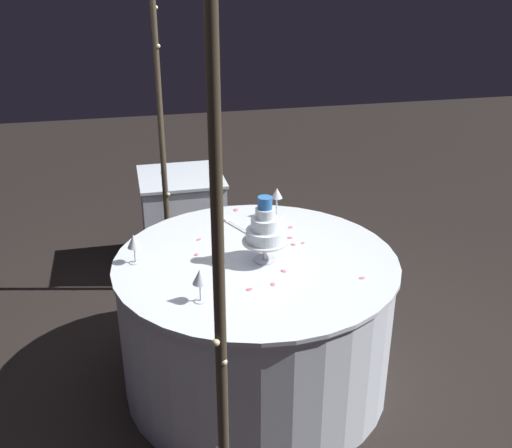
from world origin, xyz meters
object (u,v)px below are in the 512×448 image
(decorative_arch, at_px, (174,82))
(side_table, at_px, (183,221))
(tiered_cake, at_px, (265,230))
(main_table, at_px, (256,321))
(wine_glass_0, at_px, (200,278))
(wine_glass_2, at_px, (134,242))
(cake_knife, at_px, (231,223))
(wine_glass_1, at_px, (277,195))

(decorative_arch, distance_m, side_table, 1.89)
(tiered_cake, bearing_deg, main_table, 58.54)
(main_table, height_order, side_table, main_table)
(wine_glass_0, relative_size, wine_glass_2, 1.02)
(decorative_arch, relative_size, wine_glass_0, 16.26)
(main_table, relative_size, tiered_cake, 4.21)
(main_table, bearing_deg, cake_knife, 5.25)
(wine_glass_1, bearing_deg, wine_glass_2, 115.88)
(side_table, height_order, tiered_cake, tiered_cake)
(side_table, xyz_separation_m, cake_knife, (-0.96, -0.18, 0.38))
(tiered_cake, bearing_deg, side_table, 10.17)
(cake_knife, bearing_deg, wine_glass_0, 159.99)
(main_table, xyz_separation_m, cake_knife, (0.44, 0.04, 0.37))
(side_table, xyz_separation_m, tiered_cake, (-1.42, -0.26, 0.55))
(side_table, relative_size, wine_glass_2, 4.61)
(tiered_cake, height_order, wine_glass_1, tiered_cake)
(decorative_arch, distance_m, cake_knife, 1.03)
(wine_glass_1, height_order, cake_knife, wine_glass_1)
(main_table, relative_size, side_table, 2.02)
(main_table, relative_size, wine_glass_2, 9.30)
(wine_glass_2, bearing_deg, side_table, -15.43)
(wine_glass_2, height_order, cake_knife, wine_glass_2)
(tiered_cake, relative_size, wine_glass_2, 2.21)
(wine_glass_1, relative_size, wine_glass_2, 1.15)
(side_table, bearing_deg, decorative_arch, 174.54)
(wine_glass_2, bearing_deg, main_table, -99.37)
(wine_glass_0, bearing_deg, main_table, -44.36)
(tiered_cake, distance_m, wine_glass_0, 0.47)
(decorative_arch, bearing_deg, main_table, -89.84)
(main_table, xyz_separation_m, side_table, (1.40, 0.22, -0.02))
(side_table, height_order, wine_glass_2, wine_glass_2)
(main_table, distance_m, side_table, 1.42)
(wine_glass_0, xyz_separation_m, cake_knife, (0.77, -0.28, -0.11))
(cake_knife, bearing_deg, tiered_cake, -170.39)
(wine_glass_1, relative_size, cake_knife, 0.62)
(cake_knife, bearing_deg, wine_glass_2, 122.62)
(decorative_arch, height_order, tiered_cake, decorative_arch)
(tiered_cake, distance_m, cake_knife, 0.50)
(decorative_arch, height_order, cake_knife, decorative_arch)
(wine_glass_0, xyz_separation_m, wine_glass_1, (0.82, -0.55, 0.02))
(main_table, xyz_separation_m, wine_glass_2, (0.10, 0.58, 0.47))
(tiered_cake, relative_size, wine_glass_1, 1.93)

